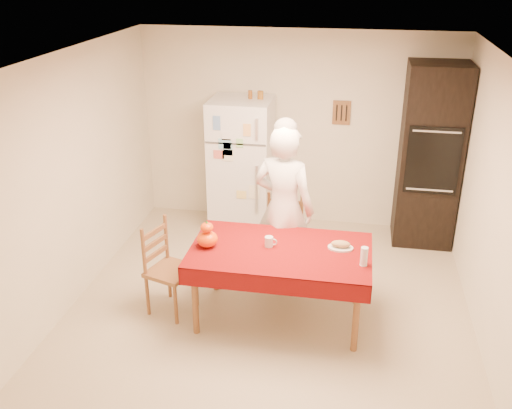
% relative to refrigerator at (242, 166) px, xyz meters
% --- Properties ---
extents(floor, '(4.50, 4.50, 0.00)m').
position_rel_refrigerator_xyz_m(floor, '(0.65, -1.88, -0.85)').
color(floor, tan).
rests_on(floor, ground).
extents(room_shell, '(4.02, 4.52, 2.51)m').
position_rel_refrigerator_xyz_m(room_shell, '(0.65, -1.88, 0.77)').
color(room_shell, beige).
rests_on(room_shell, ground).
extents(refrigerator, '(0.75, 0.74, 1.70)m').
position_rel_refrigerator_xyz_m(refrigerator, '(0.00, 0.00, 0.00)').
color(refrigerator, white).
rests_on(refrigerator, floor).
extents(oven_cabinet, '(0.70, 0.62, 2.20)m').
position_rel_refrigerator_xyz_m(oven_cabinet, '(2.28, 0.05, 0.25)').
color(oven_cabinet, black).
rests_on(oven_cabinet, floor).
extents(dining_table, '(1.70, 1.00, 0.76)m').
position_rel_refrigerator_xyz_m(dining_table, '(0.77, -1.95, -0.16)').
color(dining_table, brown).
rests_on(dining_table, floor).
extents(chair_far, '(0.43, 0.41, 0.95)m').
position_rel_refrigerator_xyz_m(chair_far, '(0.70, -1.13, -0.34)').
color(chair_far, brown).
rests_on(chair_far, floor).
extents(chair_left, '(0.51, 0.52, 0.95)m').
position_rel_refrigerator_xyz_m(chair_left, '(-0.36, -2.00, -0.34)').
color(chair_left, brown).
rests_on(chair_left, floor).
extents(seated_woman, '(0.75, 0.59, 1.80)m').
position_rel_refrigerator_xyz_m(seated_woman, '(0.72, -1.33, 0.05)').
color(seated_woman, white).
rests_on(seated_woman, floor).
extents(coffee_mug, '(0.08, 0.08, 0.10)m').
position_rel_refrigerator_xyz_m(coffee_mug, '(0.66, -1.91, -0.04)').
color(coffee_mug, silver).
rests_on(coffee_mug, dining_table).
extents(pumpkin_lower, '(0.20, 0.20, 0.15)m').
position_rel_refrigerator_xyz_m(pumpkin_lower, '(0.08, -2.01, -0.01)').
color(pumpkin_lower, '#CF3704').
rests_on(pumpkin_lower, dining_table).
extents(pumpkin_upper, '(0.12, 0.12, 0.09)m').
position_rel_refrigerator_xyz_m(pumpkin_upper, '(0.08, -2.01, 0.11)').
color(pumpkin_upper, '#EE5B05').
rests_on(pumpkin_upper, pumpkin_lower).
extents(wine_glass, '(0.07, 0.07, 0.18)m').
position_rel_refrigerator_xyz_m(wine_glass, '(1.55, -2.11, -0.00)').
color(wine_glass, white).
rests_on(wine_glass, dining_table).
extents(bread_plate, '(0.24, 0.24, 0.02)m').
position_rel_refrigerator_xyz_m(bread_plate, '(1.33, -1.83, -0.08)').
color(bread_plate, silver).
rests_on(bread_plate, dining_table).
extents(bread_loaf, '(0.18, 0.10, 0.06)m').
position_rel_refrigerator_xyz_m(bread_loaf, '(1.33, -1.83, -0.04)').
color(bread_loaf, '#967949').
rests_on(bread_loaf, bread_plate).
extents(spice_jar_left, '(0.05, 0.05, 0.10)m').
position_rel_refrigerator_xyz_m(spice_jar_left, '(0.11, 0.05, 0.90)').
color(spice_jar_left, brown).
rests_on(spice_jar_left, refrigerator).
extents(spice_jar_mid, '(0.05, 0.05, 0.10)m').
position_rel_refrigerator_xyz_m(spice_jar_mid, '(0.22, 0.05, 0.90)').
color(spice_jar_mid, brown).
rests_on(spice_jar_mid, refrigerator).
extents(spice_jar_right, '(0.05, 0.05, 0.10)m').
position_rel_refrigerator_xyz_m(spice_jar_right, '(0.24, 0.05, 0.90)').
color(spice_jar_right, '#945D1B').
rests_on(spice_jar_right, refrigerator).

